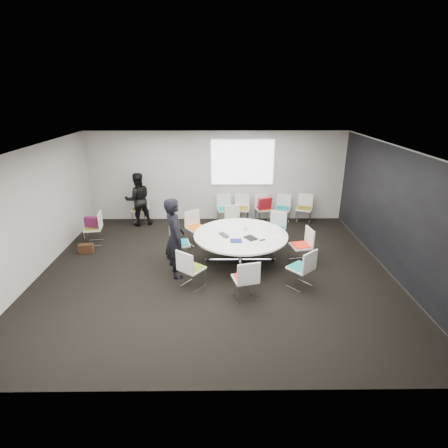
{
  "coord_description": "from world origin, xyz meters",
  "views": [
    {
      "loc": [
        0.12,
        -7.22,
        3.93
      ],
      "look_at": [
        0.2,
        0.4,
        1.0
      ],
      "focal_mm": 28.0,
      "sensor_mm": 36.0,
      "label": 1
    }
  ],
  "objects_px": {
    "chair_ring_c": "(235,227)",
    "chair_ring_d": "(196,234)",
    "person_main": "(175,238)",
    "chair_person_back": "(141,214)",
    "chair_ring_h": "(300,275)",
    "brown_bag": "(86,249)",
    "chair_ring_f": "(192,276)",
    "chair_back_d": "(282,214)",
    "chair_ring_g": "(245,286)",
    "laptop": "(226,235)",
    "chair_ring_a": "(301,252)",
    "chair_ring_b": "(275,235)",
    "chair_back_b": "(241,214)",
    "person_back": "(138,199)",
    "conference_table": "(241,242)",
    "chair_back_e": "(304,214)",
    "chair_ring_e": "(180,250)",
    "chair_spare_left": "(95,234)",
    "maroon_bag": "(92,222)",
    "chair_back_c": "(263,214)",
    "cup": "(245,228)",
    "chair_back_a": "(225,215)"
  },
  "relations": [
    {
      "from": "chair_ring_c",
      "to": "chair_ring_d",
      "type": "xyz_separation_m",
      "value": [
        -1.08,
        -0.48,
        0.0
      ]
    },
    {
      "from": "person_main",
      "to": "chair_ring_d",
      "type": "bearing_deg",
      "value": -26.61
    },
    {
      "from": "chair_ring_d",
      "to": "chair_person_back",
      "type": "bearing_deg",
      "value": -75.42
    },
    {
      "from": "chair_ring_h",
      "to": "brown_bag",
      "type": "height_order",
      "value": "chair_ring_h"
    },
    {
      "from": "chair_ring_f",
      "to": "chair_back_d",
      "type": "xyz_separation_m",
      "value": [
        2.56,
        3.9,
        0.0
      ]
    },
    {
      "from": "chair_ring_g",
      "to": "laptop",
      "type": "distance_m",
      "value": 1.66
    },
    {
      "from": "chair_ring_f",
      "to": "laptop",
      "type": "bearing_deg",
      "value": 94.1
    },
    {
      "from": "chair_ring_a",
      "to": "chair_ring_b",
      "type": "bearing_deg",
      "value": 11.7
    },
    {
      "from": "chair_ring_h",
      "to": "chair_back_b",
      "type": "xyz_separation_m",
      "value": [
        -1.03,
        3.91,
        0.0
      ]
    },
    {
      "from": "chair_ring_b",
      "to": "person_back",
      "type": "distance_m",
      "value": 4.31
    },
    {
      "from": "chair_ring_f",
      "to": "chair_back_b",
      "type": "height_order",
      "value": "same"
    },
    {
      "from": "conference_table",
      "to": "person_back",
      "type": "xyz_separation_m",
      "value": [
        -2.99,
        2.58,
        0.28
      ]
    },
    {
      "from": "chair_back_e",
      "to": "chair_ring_e",
      "type": "bearing_deg",
      "value": 57.48
    },
    {
      "from": "chair_ring_d",
      "to": "chair_spare_left",
      "type": "height_order",
      "value": "same"
    },
    {
      "from": "chair_ring_c",
      "to": "chair_person_back",
      "type": "bearing_deg",
      "value": -43.94
    },
    {
      "from": "conference_table",
      "to": "chair_back_b",
      "type": "distance_m",
      "value": 2.76
    },
    {
      "from": "chair_ring_c",
      "to": "chair_back_e",
      "type": "relative_size",
      "value": 1.0
    },
    {
      "from": "chair_spare_left",
      "to": "person_main",
      "type": "bearing_deg",
      "value": -134.7
    },
    {
      "from": "chair_ring_a",
      "to": "chair_back_d",
      "type": "xyz_separation_m",
      "value": [
        0.02,
        2.8,
        0.0
      ]
    },
    {
      "from": "conference_table",
      "to": "chair_back_e",
      "type": "height_order",
      "value": "chair_back_e"
    },
    {
      "from": "maroon_bag",
      "to": "chair_ring_a",
      "type": "bearing_deg",
      "value": -12.57
    },
    {
      "from": "chair_back_c",
      "to": "cup",
      "type": "xyz_separation_m",
      "value": [
        -0.74,
        -2.46,
        0.5
      ]
    },
    {
      "from": "chair_back_e",
      "to": "chair_person_back",
      "type": "xyz_separation_m",
      "value": [
        -5.14,
        0.0,
        0.0
      ]
    },
    {
      "from": "chair_back_c",
      "to": "chair_back_d",
      "type": "height_order",
      "value": "same"
    },
    {
      "from": "chair_ring_h",
      "to": "brown_bag",
      "type": "relative_size",
      "value": 2.44
    },
    {
      "from": "chair_ring_d",
      "to": "laptop",
      "type": "distance_m",
      "value": 1.51
    },
    {
      "from": "chair_ring_h",
      "to": "chair_back_c",
      "type": "bearing_deg",
      "value": 53.68
    },
    {
      "from": "chair_ring_f",
      "to": "person_main",
      "type": "bearing_deg",
      "value": 163.21
    },
    {
      "from": "chair_ring_e",
      "to": "maroon_bag",
      "type": "bearing_deg",
      "value": -126.17
    },
    {
      "from": "chair_ring_a",
      "to": "chair_ring_f",
      "type": "relative_size",
      "value": 1.0
    },
    {
      "from": "chair_ring_e",
      "to": "chair_person_back",
      "type": "relative_size",
      "value": 1.0
    },
    {
      "from": "chair_back_a",
      "to": "chair_ring_e",
      "type": "bearing_deg",
      "value": 56.25
    },
    {
      "from": "chair_back_c",
      "to": "chair_ring_h",
      "type": "bearing_deg",
      "value": 81.98
    },
    {
      "from": "chair_back_b",
      "to": "chair_back_a",
      "type": "bearing_deg",
      "value": 13.5
    },
    {
      "from": "chair_ring_a",
      "to": "cup",
      "type": "distance_m",
      "value": 1.45
    },
    {
      "from": "chair_back_d",
      "to": "maroon_bag",
      "type": "height_order",
      "value": "chair_back_d"
    },
    {
      "from": "conference_table",
      "to": "chair_ring_e",
      "type": "relative_size",
      "value": 2.53
    },
    {
      "from": "person_main",
      "to": "chair_back_e",
      "type": "bearing_deg",
      "value": -63.12
    },
    {
      "from": "chair_ring_d",
      "to": "person_back",
      "type": "distance_m",
      "value": 2.4
    },
    {
      "from": "chair_ring_g",
      "to": "chair_back_c",
      "type": "xyz_separation_m",
      "value": [
        0.86,
        4.35,
        0.0
      ]
    },
    {
      "from": "chair_back_a",
      "to": "chair_person_back",
      "type": "height_order",
      "value": "same"
    },
    {
      "from": "laptop",
      "to": "cup",
      "type": "xyz_separation_m",
      "value": [
        0.49,
        0.34,
        0.03
      ]
    },
    {
      "from": "cup",
      "to": "conference_table",
      "type": "bearing_deg",
      "value": -115.3
    },
    {
      "from": "conference_table",
      "to": "chair_ring_c",
      "type": "distance_m",
      "value": 1.65
    },
    {
      "from": "chair_ring_h",
      "to": "chair_back_a",
      "type": "xyz_separation_m",
      "value": [
        -1.55,
        3.86,
        0.0
      ]
    },
    {
      "from": "maroon_bag",
      "to": "brown_bag",
      "type": "relative_size",
      "value": 1.11
    },
    {
      "from": "chair_ring_b",
      "to": "chair_ring_h",
      "type": "bearing_deg",
      "value": 125.62
    },
    {
      "from": "laptop",
      "to": "person_back",
      "type": "bearing_deg",
      "value": 17.04
    },
    {
      "from": "chair_ring_e",
      "to": "chair_ring_g",
      "type": "bearing_deg",
      "value": 27.65
    },
    {
      "from": "chair_ring_d",
      "to": "cup",
      "type": "relative_size",
      "value": 9.78
    }
  ]
}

